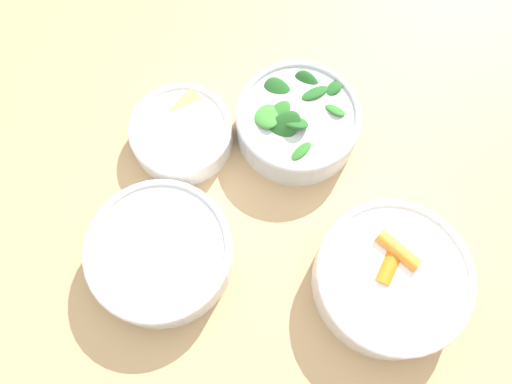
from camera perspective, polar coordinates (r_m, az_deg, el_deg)
The scene contains 6 objects.
ground_plane at distance 1.42m, azimuth -2.26°, elevation -14.47°, with size 10.00×10.00×0.00m, color brown.
dining_table at distance 0.77m, azimuth -4.11°, elevation -9.31°, with size 1.04×1.09×0.78m.
bowl_carrots at distance 0.64m, azimuth 15.17°, elevation -9.47°, with size 0.19×0.19×0.06m.
bowl_greens at distance 0.70m, azimuth 4.71°, elevation 8.16°, with size 0.17×0.17×0.07m.
bowl_beans_hotdog at distance 0.64m, azimuth -10.85°, elevation -6.88°, with size 0.18×0.18×0.05m.
bowl_cookies at distance 0.70m, azimuth -8.50°, elevation 6.68°, with size 0.14×0.14×0.04m.
Camera 1 is at (-0.05, 0.15, 1.41)m, focal length 35.00 mm.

